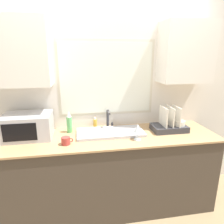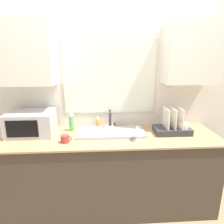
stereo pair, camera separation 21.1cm
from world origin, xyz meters
name	(u,v)px [view 1 (the left image)]	position (x,y,z in m)	size (l,w,h in m)	color
countertop	(111,171)	(0.00, 0.33, 0.46)	(2.37, 0.69, 0.91)	#42382D
wall_back	(107,87)	(0.00, 0.65, 1.41)	(6.00, 0.38, 2.60)	silver
sink_basin	(111,132)	(0.00, 0.38, 0.93)	(0.75, 0.34, 0.03)	#B2B2B7
faucet	(109,118)	(0.01, 0.57, 1.04)	(0.08, 0.14, 0.23)	#333338
microwave	(28,126)	(-0.89, 0.43, 1.04)	(0.50, 0.37, 0.26)	#B2B2B7
dish_rack	(170,125)	(0.71, 0.36, 0.98)	(0.40, 0.25, 0.29)	#333338
spray_bottle	(69,122)	(-0.46, 0.50, 1.03)	(0.06, 0.06, 0.25)	#59B266
soap_bottle	(95,123)	(-0.15, 0.61, 0.97)	(0.04, 0.04, 0.13)	gold
mug_near_sink	(66,141)	(-0.48, 0.18, 0.95)	(0.12, 0.09, 0.08)	#A53833
wine_glass	(138,129)	(0.25, 0.17, 1.03)	(0.08, 0.08, 0.17)	silver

